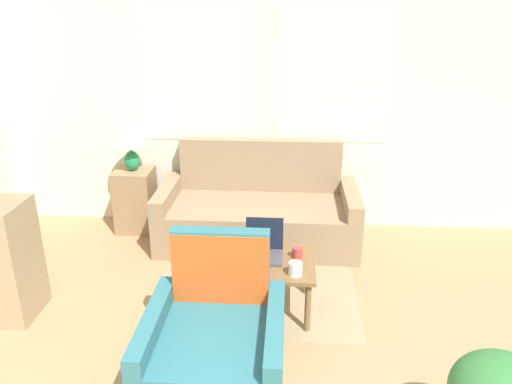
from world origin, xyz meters
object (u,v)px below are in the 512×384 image
at_px(couch, 258,214).
at_px(cup_navy, 295,269).
at_px(armchair, 216,347).
at_px(table_lamp, 130,140).
at_px(cup_yellow, 297,252).
at_px(cup_white, 228,260).
at_px(laptop, 264,248).
at_px(coffee_table, 254,266).
at_px(snack_bowl, 217,246).

distance_m(couch, cup_navy, 1.45).
bearing_deg(couch, armchair, -93.69).
bearing_deg(table_lamp, armchair, -62.26).
height_order(couch, cup_navy, couch).
relative_size(cup_navy, cup_yellow, 1.17).
height_order(cup_navy, cup_white, cup_navy).
bearing_deg(laptop, table_lamp, 137.44).
height_order(coffee_table, laptop, laptop).
xyz_separation_m(cup_navy, snack_bowl, (-0.60, 0.34, -0.01)).
relative_size(coffee_table, cup_yellow, 10.98).
bearing_deg(table_lamp, cup_navy, -43.71).
height_order(armchair, laptop, armchair).
bearing_deg(armchair, coffee_table, 78.01).
height_order(table_lamp, laptop, table_lamp).
height_order(couch, laptop, couch).
height_order(laptop, cup_navy, laptop).
bearing_deg(snack_bowl, couch, 76.55).
xyz_separation_m(coffee_table, cup_navy, (0.31, -0.19, 0.10)).
height_order(armchair, snack_bowl, armchair).
bearing_deg(table_lamp, laptop, -42.56).
xyz_separation_m(table_lamp, snack_bowl, (1.02, -1.21, -0.50)).
bearing_deg(snack_bowl, table_lamp, 129.99).
bearing_deg(snack_bowl, coffee_table, -26.56).
xyz_separation_m(couch, armchair, (-0.13, -2.01, -0.01)).
bearing_deg(table_lamp, cup_white, -51.94).
relative_size(couch, table_lamp, 4.09).
bearing_deg(cup_navy, couch, 104.11).
bearing_deg(couch, coffee_table, -88.02).
relative_size(laptop, snack_bowl, 1.48).
distance_m(coffee_table, snack_bowl, 0.34).
bearing_deg(couch, laptop, -84.24).
bearing_deg(cup_navy, snack_bowl, 150.82).
relative_size(couch, coffee_table, 2.09).
xyz_separation_m(armchair, cup_navy, (0.48, 0.62, 0.21)).
xyz_separation_m(laptop, snack_bowl, (-0.37, 0.06, -0.02)).
relative_size(couch, laptop, 6.10).
relative_size(couch, armchair, 2.10).
distance_m(laptop, snack_bowl, 0.37).
relative_size(coffee_table, laptop, 2.91).
bearing_deg(couch, table_lamp, 173.07).
xyz_separation_m(couch, snack_bowl, (-0.25, -1.06, 0.19)).
bearing_deg(couch, cup_white, -96.09).
distance_m(armchair, table_lamp, 2.55).
distance_m(couch, armchair, 2.02).
xyz_separation_m(coffee_table, cup_yellow, (0.33, 0.07, 0.09)).
bearing_deg(laptop, coffee_table, -128.03).
bearing_deg(couch, cup_yellow, -72.09).
bearing_deg(cup_yellow, coffee_table, -168.18).
bearing_deg(snack_bowl, cup_yellow, -7.28).
distance_m(table_lamp, snack_bowl, 1.66).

